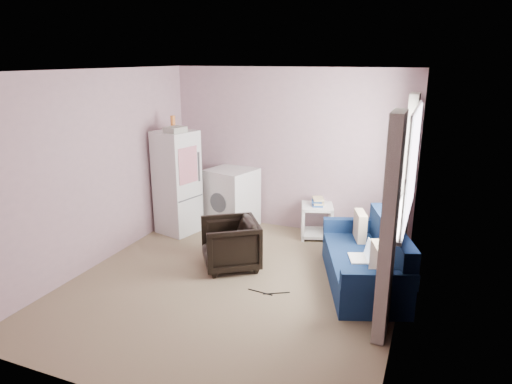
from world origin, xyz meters
TOP-DOWN VIEW (x-y plane):
  - room at (0.02, 0.01)m, footprint 3.84×4.24m
  - armchair at (-0.23, 0.41)m, footprint 0.92×0.93m
  - fridge at (-1.53, 1.27)m, footprint 0.66×0.66m
  - washing_machine at (-0.85, 1.80)m, footprint 0.81×0.81m
  - side_table at (0.54, 1.85)m, footprint 0.57×0.57m
  - sofa at (1.49, 0.60)m, footprint 1.32×1.88m
  - window_dressing at (1.78, 0.70)m, footprint 0.17×2.62m
  - floor_cables at (0.47, -0.06)m, footprint 0.48×0.17m

SIDE VIEW (x-z plane):
  - floor_cables at x=0.47m, z-range 0.00..0.01m
  - sofa at x=1.49m, z-range -0.10..0.66m
  - side_table at x=0.54m, z-range -0.02..0.61m
  - armchair at x=-0.23m, z-range 0.00..0.71m
  - washing_machine at x=-0.85m, z-range 0.02..0.96m
  - fridge at x=-1.53m, z-range -0.10..1.71m
  - window_dressing at x=1.78m, z-range 0.02..2.20m
  - room at x=0.02m, z-range -0.02..2.52m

